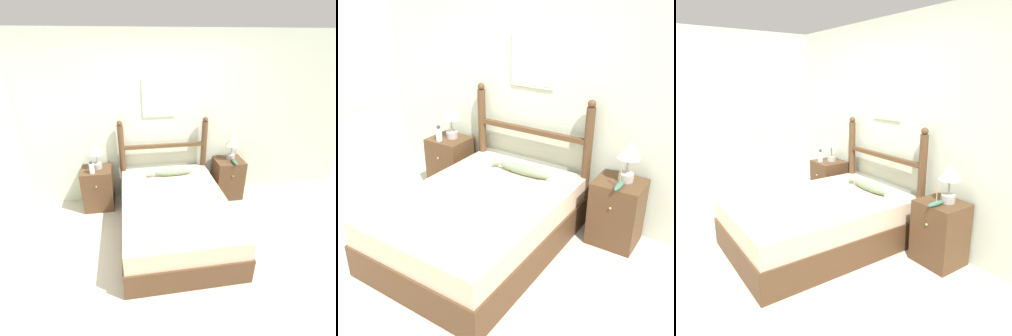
{
  "view_description": "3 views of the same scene",
  "coord_description": "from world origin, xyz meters",
  "views": [
    {
      "loc": [
        -0.55,
        -2.17,
        2.39
      ],
      "look_at": [
        -0.04,
        0.98,
        0.83
      ],
      "focal_mm": 28.0,
      "sensor_mm": 36.0,
      "label": 1
    },
    {
      "loc": [
        1.94,
        -1.84,
        2.3
      ],
      "look_at": [
        0.07,
        1.0,
        0.73
      ],
      "focal_mm": 42.0,
      "sensor_mm": 36.0,
      "label": 2
    },
    {
      "loc": [
        2.97,
        -1.08,
        1.82
      ],
      "look_at": [
        -0.04,
        1.03,
        0.84
      ],
      "focal_mm": 35.0,
      "sensor_mm": 36.0,
      "label": 3
    }
  ],
  "objects": [
    {
      "name": "table_lamp_right",
      "position": [
        1.07,
        1.51,
        0.93
      ],
      "size": [
        0.22,
        0.22,
        0.4
      ],
      "color": "gray",
      "rests_on": "nightstand_right"
    },
    {
      "name": "bottle",
      "position": [
        -1.09,
        1.34,
        0.74
      ],
      "size": [
        0.07,
        0.07,
        0.19
      ],
      "color": "white",
      "rests_on": "nightstand_left"
    },
    {
      "name": "model_boat",
      "position": [
        1.07,
        1.34,
        0.68
      ],
      "size": [
        0.06,
        0.23,
        0.22
      ],
      "color": "#386651",
      "rests_on": "nightstand_right"
    },
    {
      "name": "nightstand_right",
      "position": [
        1.04,
        1.47,
        0.33
      ],
      "size": [
        0.45,
        0.43,
        0.66
      ],
      "color": "#4C331E",
      "rests_on": "ground_plane"
    },
    {
      "name": "wall_back",
      "position": [
        -0.0,
        1.73,
        1.28
      ],
      "size": [
        6.4,
        0.08,
        2.55
      ],
      "color": "beige",
      "rests_on": "ground_plane"
    },
    {
      "name": "ground_plane",
      "position": [
        0.0,
        0.0,
        0.0
      ],
      "size": [
        16.0,
        16.0,
        0.0
      ],
      "primitive_type": "plane",
      "color": "#B7AD9E"
    },
    {
      "name": "fish_pillow",
      "position": [
        0.06,
        1.3,
        0.6
      ],
      "size": [
        0.65,
        0.1,
        0.11
      ],
      "color": "gray",
      "rests_on": "bed"
    },
    {
      "name": "headboard",
      "position": [
        -0.01,
        1.6,
        0.71
      ],
      "size": [
        1.39,
        0.09,
        1.34
      ],
      "color": "#4C331E",
      "rests_on": "ground_plane"
    },
    {
      "name": "nightstand_left",
      "position": [
        -1.06,
        1.47,
        0.33
      ],
      "size": [
        0.45,
        0.43,
        0.66
      ],
      "color": "#4C331E",
      "rests_on": "ground_plane"
    },
    {
      "name": "bed",
      "position": [
        -0.01,
        0.67,
        0.27
      ],
      "size": [
        1.39,
        1.96,
        0.54
      ],
      "color": "#4C331E",
      "rests_on": "ground_plane"
    },
    {
      "name": "table_lamp_left",
      "position": [
        -1.03,
        1.5,
        0.93
      ],
      "size": [
        0.22,
        0.22,
        0.4
      ],
      "color": "gray",
      "rests_on": "nightstand_left"
    }
  ]
}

